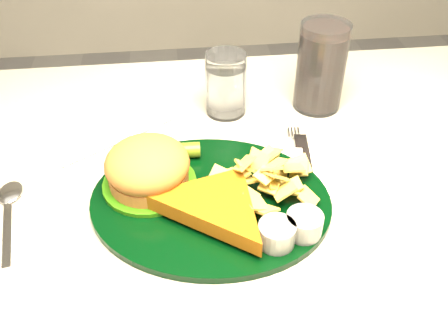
% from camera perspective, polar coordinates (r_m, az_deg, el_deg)
% --- Properties ---
extents(dinner_plate, '(0.38, 0.33, 0.07)m').
position_cam_1_polar(dinner_plate, '(0.66, -1.59, -1.78)').
color(dinner_plate, black).
rests_on(dinner_plate, table).
extents(water_glass, '(0.08, 0.08, 0.11)m').
position_cam_1_polar(water_glass, '(0.84, 0.21, 9.56)').
color(water_glass, white).
rests_on(water_glass, table).
extents(cola_glass, '(0.10, 0.10, 0.15)m').
position_cam_1_polar(cola_glass, '(0.86, 11.02, 11.27)').
color(cola_glass, black).
rests_on(cola_glass, table).
extents(fork_napkin, '(0.14, 0.17, 0.01)m').
position_cam_1_polar(fork_napkin, '(0.74, 9.59, -0.16)').
color(fork_napkin, white).
rests_on(fork_napkin, table).
extents(spoon, '(0.07, 0.17, 0.01)m').
position_cam_1_polar(spoon, '(0.70, -23.58, -6.78)').
color(spoon, white).
rests_on(spoon, table).
extents(wrapped_straw, '(0.20, 0.17, 0.01)m').
position_cam_1_polar(wrapped_straw, '(0.81, -11.82, 3.12)').
color(wrapped_straw, white).
rests_on(wrapped_straw, table).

